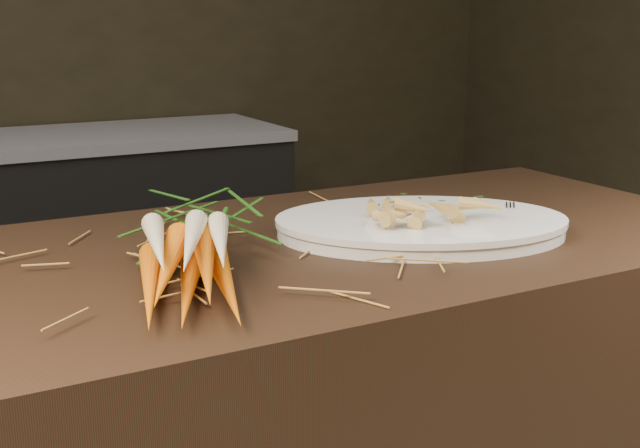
{
  "coord_description": "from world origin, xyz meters",
  "views": [
    {
      "loc": [
        -0.13,
        -0.81,
        1.25
      ],
      "look_at": [
        0.4,
        0.19,
        0.96
      ],
      "focal_mm": 45.0,
      "sensor_mm": 36.0,
      "label": 1
    }
  ],
  "objects": [
    {
      "name": "root_veg_bunch",
      "position": [
        0.23,
        0.27,
        0.95
      ],
      "size": [
        0.33,
        0.55,
        0.1
      ],
      "rotation": [
        0.0,
        0.0,
        -0.37
      ],
      "color": "#D25600",
      "rests_on": "main_counter"
    },
    {
      "name": "back_counter",
      "position": [
        0.3,
        2.18,
        0.42
      ],
      "size": [
        1.82,
        0.62,
        0.84
      ],
      "color": "black",
      "rests_on": "ground"
    },
    {
      "name": "roasted_veg_heap",
      "position": [
        0.63,
        0.25,
        0.95
      ],
      "size": [
        0.28,
        0.25,
        0.05
      ],
      "primitive_type": null,
      "rotation": [
        0.0,
        0.0,
        -0.43
      ],
      "color": "olive",
      "rests_on": "serving_platter"
    },
    {
      "name": "serving_fork",
      "position": [
        0.77,
        0.16,
        0.93
      ],
      "size": [
        0.13,
        0.15,
        0.0
      ],
      "primitive_type": "cube",
      "rotation": [
        0.0,
        0.0,
        -0.71
      ],
      "color": "silver",
      "rests_on": "serving_platter"
    },
    {
      "name": "straw_bedding",
      "position": [
        0.0,
        0.3,
        0.91
      ],
      "size": [
        1.4,
        0.6,
        0.02
      ],
      "primitive_type": null,
      "color": "#AA782D",
      "rests_on": "main_counter"
    },
    {
      "name": "serving_platter",
      "position": [
        0.63,
        0.25,
        0.91
      ],
      "size": [
        0.57,
        0.49,
        0.03
      ],
      "primitive_type": null,
      "rotation": [
        0.0,
        0.0,
        -0.43
      ],
      "color": "white",
      "rests_on": "main_counter"
    }
  ]
}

